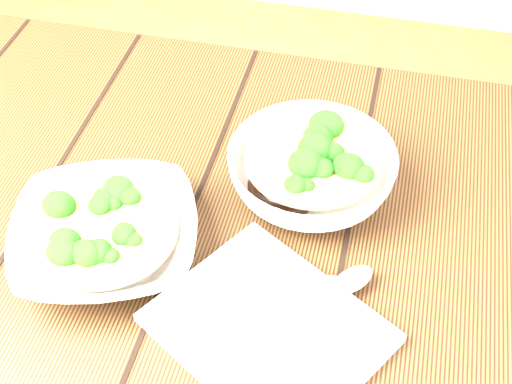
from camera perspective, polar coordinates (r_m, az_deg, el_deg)
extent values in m
cube|color=#3A2410|center=(0.90, -4.55, -4.33)|extent=(1.20, 0.80, 0.04)
cube|color=#3A2410|center=(1.57, -19.30, 0.06)|extent=(0.07, 0.07, 0.71)
imported|color=silver|center=(0.87, -11.90, -3.64)|extent=(0.28, 0.28, 0.05)
cylinder|color=#A07C48|center=(0.85, -12.07, -2.91)|extent=(0.18, 0.18, 0.00)
ellipsoid|color=#2A6C18|center=(0.84, -10.66, -2.58)|extent=(0.03, 0.03, 0.03)
ellipsoid|color=#2A6C18|center=(0.86, -10.17, -1.39)|extent=(0.03, 0.03, 0.03)
ellipsoid|color=#2A6C18|center=(0.88, -11.31, -0.15)|extent=(0.03, 0.03, 0.03)
ellipsoid|color=#2A6C18|center=(0.87, -12.87, -1.55)|extent=(0.03, 0.03, 0.03)
ellipsoid|color=#2A6C18|center=(0.86, -14.57, -2.05)|extent=(0.03, 0.03, 0.03)
ellipsoid|color=#2A6C18|center=(0.85, -15.72, -3.76)|extent=(0.03, 0.03, 0.03)
ellipsoid|color=#2A6C18|center=(0.83, -13.31, -4.06)|extent=(0.03, 0.03, 0.03)
ellipsoid|color=#2A6C18|center=(0.82, -11.83, -4.97)|extent=(0.03, 0.03, 0.03)
ellipsoid|color=#2A6C18|center=(0.82, -9.16, -4.54)|extent=(0.03, 0.03, 0.03)
imported|color=silver|center=(0.91, 4.44, 1.54)|extent=(0.23, 0.23, 0.07)
cylinder|color=#A07C48|center=(0.90, 4.53, 2.60)|extent=(0.17, 0.17, 0.00)
ellipsoid|color=#2A6C18|center=(0.90, 5.91, 2.96)|extent=(0.04, 0.04, 0.03)
ellipsoid|color=#2A6C18|center=(0.92, 5.42, 4.27)|extent=(0.04, 0.04, 0.03)
ellipsoid|color=#2A6C18|center=(0.92, 2.68, 4.68)|extent=(0.04, 0.04, 0.03)
ellipsoid|color=#2A6C18|center=(0.89, 2.92, 2.83)|extent=(0.04, 0.04, 0.03)
ellipsoid|color=#2A6C18|center=(0.87, 3.53, 1.28)|extent=(0.04, 0.04, 0.03)
ellipsoid|color=#2A6C18|center=(0.87, 6.71, 0.85)|extent=(0.04, 0.04, 0.03)
torus|color=black|center=(0.92, 2.00, -0.01)|extent=(0.12, 0.12, 0.02)
cube|color=beige|center=(0.80, 1.00, -10.82)|extent=(0.30, 0.28, 0.01)
cylinder|color=#9F9A8C|center=(0.79, -0.16, -10.51)|extent=(0.11, 0.11, 0.01)
ellipsoid|color=#9F9A8C|center=(0.82, 5.25, -7.71)|extent=(0.06, 0.06, 0.01)
cylinder|color=#9F9A8C|center=(0.79, 2.96, -10.17)|extent=(0.10, 0.12, 0.01)
ellipsoid|color=#9F9A8C|center=(0.83, 7.74, -6.93)|extent=(0.06, 0.06, 0.01)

